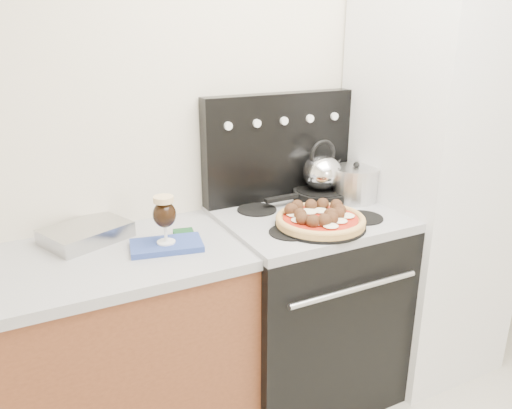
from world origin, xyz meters
TOP-DOWN VIEW (x-y plane):
  - room_shell at (0.00, 0.29)m, footprint 3.52×3.01m
  - base_cabinet at (-1.02, 1.20)m, footprint 1.45×0.60m
  - countertop at (-1.02, 1.20)m, footprint 1.48×0.63m
  - stove_body at (0.08, 1.18)m, footprint 0.76×0.65m
  - cooktop at (0.08, 1.18)m, footprint 0.76×0.65m
  - backguard at (0.08, 1.45)m, footprint 0.76×0.08m
  - fridge at (0.78, 1.15)m, footprint 0.64×0.68m
  - foil_sheet at (-0.84, 1.37)m, footprint 0.37×0.33m
  - oven_mitt at (-0.58, 1.15)m, footprint 0.30×0.21m
  - beer_glass at (-0.58, 1.15)m, footprint 0.10×0.10m
  - pizza_pan at (0.04, 1.03)m, footprint 0.47×0.47m
  - pizza at (0.04, 1.03)m, footprint 0.42×0.42m
  - skillet at (0.25, 1.32)m, footprint 0.28×0.28m
  - tea_kettle at (0.25, 1.32)m, footprint 0.19×0.19m
  - stock_pot at (0.38, 1.24)m, footprint 0.26×0.26m

SIDE VIEW (x-z plane):
  - base_cabinet at x=-1.02m, z-range 0.00..0.86m
  - stove_body at x=0.08m, z-range 0.00..0.88m
  - countertop at x=-1.02m, z-range 0.86..0.90m
  - cooktop at x=0.08m, z-range 0.88..0.92m
  - oven_mitt at x=-0.58m, z-range 0.90..0.92m
  - pizza_pan at x=0.04m, z-range 0.92..0.93m
  - foil_sheet at x=-0.84m, z-range 0.90..0.96m
  - skillet at x=0.25m, z-range 0.92..0.97m
  - fridge at x=0.78m, z-range 0.00..1.90m
  - pizza at x=0.04m, z-range 0.93..0.98m
  - stock_pot at x=0.38m, z-range 0.92..1.07m
  - beer_glass at x=-0.58m, z-range 0.92..1.11m
  - tea_kettle at x=0.25m, z-range 0.97..1.17m
  - backguard at x=0.08m, z-range 0.92..1.42m
  - room_shell at x=0.00m, z-range -0.01..2.51m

